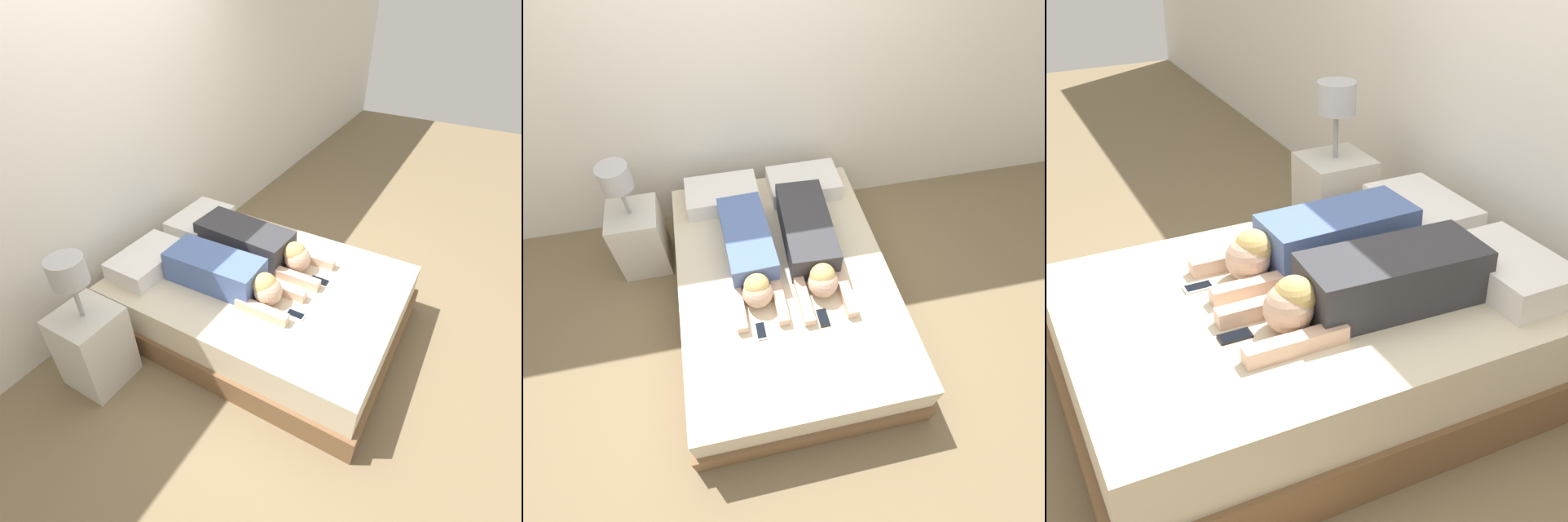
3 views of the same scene
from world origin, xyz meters
TOP-DOWN VIEW (x-y plane):
  - ground_plane at (0.00, 0.00)m, footprint 12.00×12.00m
  - wall_back at (0.00, 1.19)m, footprint 12.00×0.06m
  - bed at (0.00, 0.00)m, footprint 1.53×2.08m
  - pillow_head_left at (-0.33, 0.80)m, footprint 0.56×0.36m
  - pillow_head_right at (0.33, 0.80)m, footprint 0.56×0.36m
  - person_left at (-0.21, 0.15)m, footprint 0.34×1.01m
  - person_right at (0.22, 0.17)m, footprint 0.37×1.10m
  - cell_phone_left at (-0.23, -0.40)m, footprint 0.07×0.13m
  - cell_phone_right at (0.18, -0.40)m, footprint 0.07×0.13m
  - nightstand at (-1.03, 0.68)m, footprint 0.38×0.38m

SIDE VIEW (x-z plane):
  - ground_plane at x=0.00m, z-range 0.00..0.00m
  - bed at x=0.00m, z-range 0.00..0.44m
  - nightstand at x=-1.03m, z-range -0.16..0.86m
  - cell_phone_left at x=-0.23m, z-range 0.45..0.46m
  - cell_phone_right at x=0.18m, z-range 0.45..0.46m
  - pillow_head_left at x=-0.33m, z-range 0.45..0.59m
  - pillow_head_right at x=0.33m, z-range 0.45..0.59m
  - person_left at x=-0.21m, z-range 0.44..0.67m
  - person_right at x=0.22m, z-range 0.44..0.67m
  - wall_back at x=0.00m, z-range 0.00..2.60m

